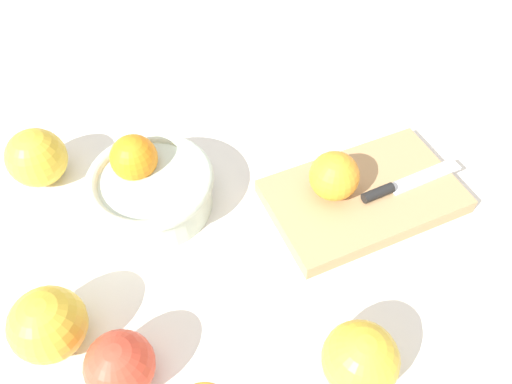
{
  "coord_description": "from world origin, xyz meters",
  "views": [
    {
      "loc": [
        -0.11,
        -0.35,
        0.55
      ],
      "look_at": [
        0.01,
        0.04,
        0.04
      ],
      "focal_mm": 35.5,
      "sensor_mm": 36.0,
      "label": 1
    }
  ],
  "objects_px": {
    "apple_back_left": "(37,158)",
    "apple_front_right": "(360,359)",
    "apple_front_left": "(120,366)",
    "bowl": "(150,185)",
    "cutting_board": "(363,196)",
    "orange_on_board": "(334,176)",
    "knife": "(399,186)",
    "apple_front_left_2": "(48,324)"
  },
  "relations": [
    {
      "from": "cutting_board",
      "to": "orange_on_board",
      "type": "xyz_separation_m",
      "value": [
        -0.04,
        0.01,
        0.04
      ]
    },
    {
      "from": "apple_front_left_2",
      "to": "cutting_board",
      "type": "bearing_deg",
      "value": 10.95
    },
    {
      "from": "bowl",
      "to": "apple_front_right",
      "type": "relative_size",
      "value": 2.08
    },
    {
      "from": "cutting_board",
      "to": "apple_front_right",
      "type": "bearing_deg",
      "value": -116.88
    },
    {
      "from": "bowl",
      "to": "knife",
      "type": "distance_m",
      "value": 0.33
    },
    {
      "from": "orange_on_board",
      "to": "apple_front_right",
      "type": "xyz_separation_m",
      "value": [
        -0.06,
        -0.22,
        -0.02
      ]
    },
    {
      "from": "orange_on_board",
      "to": "apple_back_left",
      "type": "distance_m",
      "value": 0.4
    },
    {
      "from": "bowl",
      "to": "apple_back_left",
      "type": "height_order",
      "value": "bowl"
    },
    {
      "from": "cutting_board",
      "to": "orange_on_board",
      "type": "distance_m",
      "value": 0.06
    },
    {
      "from": "bowl",
      "to": "apple_front_right",
      "type": "xyz_separation_m",
      "value": [
        0.16,
        -0.3,
        0.0
      ]
    },
    {
      "from": "apple_back_left",
      "to": "apple_front_right",
      "type": "height_order",
      "value": "apple_back_left"
    },
    {
      "from": "knife",
      "to": "orange_on_board",
      "type": "bearing_deg",
      "value": 166.54
    },
    {
      "from": "cutting_board",
      "to": "apple_back_left",
      "type": "distance_m",
      "value": 0.45
    },
    {
      "from": "cutting_board",
      "to": "apple_back_left",
      "type": "bearing_deg",
      "value": 156.87
    },
    {
      "from": "orange_on_board",
      "to": "apple_front_left",
      "type": "bearing_deg",
      "value": -152.54
    },
    {
      "from": "cutting_board",
      "to": "apple_back_left",
      "type": "relative_size",
      "value": 3.11
    },
    {
      "from": "apple_front_left_2",
      "to": "apple_front_right",
      "type": "height_order",
      "value": "apple_front_left_2"
    },
    {
      "from": "orange_on_board",
      "to": "apple_back_left",
      "type": "height_order",
      "value": "orange_on_board"
    },
    {
      "from": "bowl",
      "to": "apple_front_left_2",
      "type": "bearing_deg",
      "value": -129.99
    },
    {
      "from": "knife",
      "to": "apple_front_right",
      "type": "distance_m",
      "value": 0.25
    },
    {
      "from": "bowl",
      "to": "apple_front_left",
      "type": "bearing_deg",
      "value": -107.21
    },
    {
      "from": "bowl",
      "to": "orange_on_board",
      "type": "distance_m",
      "value": 0.24
    },
    {
      "from": "bowl",
      "to": "apple_front_left_2",
      "type": "xyz_separation_m",
      "value": [
        -0.14,
        -0.16,
        0.0
      ]
    },
    {
      "from": "bowl",
      "to": "apple_back_left",
      "type": "distance_m",
      "value": 0.17
    },
    {
      "from": "knife",
      "to": "apple_front_left_2",
      "type": "relative_size",
      "value": 1.89
    },
    {
      "from": "knife",
      "to": "apple_back_left",
      "type": "distance_m",
      "value": 0.49
    },
    {
      "from": "knife",
      "to": "apple_front_left_2",
      "type": "distance_m",
      "value": 0.46
    },
    {
      "from": "apple_back_left",
      "to": "apple_front_left",
      "type": "bearing_deg",
      "value": -77.93
    },
    {
      "from": "bowl",
      "to": "knife",
      "type": "relative_size",
      "value": 1.07
    },
    {
      "from": "cutting_board",
      "to": "apple_front_right",
      "type": "distance_m",
      "value": 0.24
    },
    {
      "from": "apple_front_left",
      "to": "bowl",
      "type": "bearing_deg",
      "value": 72.79
    },
    {
      "from": "bowl",
      "to": "apple_front_right",
      "type": "bearing_deg",
      "value": -60.98
    },
    {
      "from": "cutting_board",
      "to": "apple_front_right",
      "type": "height_order",
      "value": "apple_front_right"
    },
    {
      "from": "orange_on_board",
      "to": "apple_front_left",
      "type": "relative_size",
      "value": 0.9
    },
    {
      "from": "apple_front_left",
      "to": "apple_front_right",
      "type": "bearing_deg",
      "value": -16.32
    },
    {
      "from": "apple_front_left",
      "to": "apple_back_left",
      "type": "bearing_deg",
      "value": 102.07
    },
    {
      "from": "cutting_board",
      "to": "orange_on_board",
      "type": "relative_size",
      "value": 3.88
    },
    {
      "from": "apple_front_left",
      "to": "orange_on_board",
      "type": "bearing_deg",
      "value": 27.46
    },
    {
      "from": "apple_front_left",
      "to": "apple_back_left",
      "type": "height_order",
      "value": "apple_back_left"
    },
    {
      "from": "orange_on_board",
      "to": "cutting_board",
      "type": "bearing_deg",
      "value": -15.2
    },
    {
      "from": "cutting_board",
      "to": "knife",
      "type": "bearing_deg",
      "value": -11.76
    },
    {
      "from": "orange_on_board",
      "to": "apple_back_left",
      "type": "bearing_deg",
      "value": 155.99
    }
  ]
}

